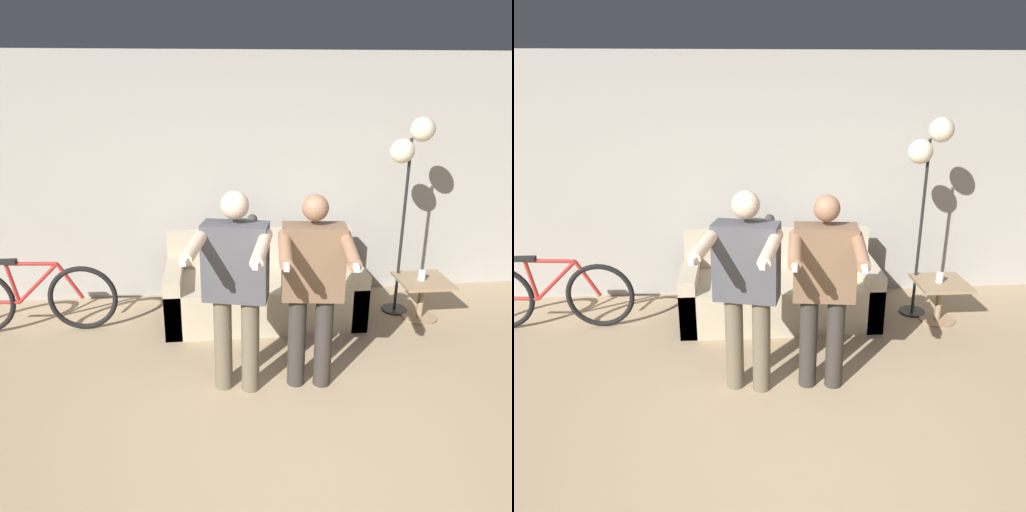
% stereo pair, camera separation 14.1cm
% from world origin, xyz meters
% --- Properties ---
extents(ground_plane, '(16.00, 16.00, 0.00)m').
position_xyz_m(ground_plane, '(0.00, 0.00, 0.00)').
color(ground_plane, tan).
extents(wall_back, '(10.00, 0.05, 2.60)m').
position_xyz_m(wall_back, '(0.00, 3.15, 1.30)').
color(wall_back, '#B7B2A8').
rests_on(wall_back, ground_plane).
extents(couch, '(1.94, 0.88, 0.83)m').
position_xyz_m(couch, '(-0.04, 2.50, 0.28)').
color(couch, beige).
rests_on(couch, ground_plane).
extents(person_left, '(0.65, 0.77, 1.60)m').
position_xyz_m(person_left, '(-0.40, 1.22, 0.93)').
color(person_left, '#6B604C').
rests_on(person_left, ground_plane).
extents(person_right, '(0.59, 0.72, 1.56)m').
position_xyz_m(person_right, '(0.18, 1.22, 0.90)').
color(person_right, '#38332D').
rests_on(person_right, ground_plane).
extents(cat, '(0.51, 0.14, 0.17)m').
position_xyz_m(cat, '(-0.26, 2.83, 0.90)').
color(cat, '#3D3833').
rests_on(cat, couch).
extents(floor_lamp, '(0.41, 0.27, 2.00)m').
position_xyz_m(floor_lamp, '(1.37, 2.48, 1.64)').
color(floor_lamp, black).
rests_on(floor_lamp, ground_plane).
extents(side_table, '(0.50, 0.50, 0.43)m').
position_xyz_m(side_table, '(1.56, 2.28, 0.31)').
color(side_table, '#A38460').
rests_on(side_table, ground_plane).
extents(cup, '(0.07, 0.07, 0.10)m').
position_xyz_m(cup, '(1.53, 2.27, 0.48)').
color(cup, white).
rests_on(cup, side_table).
extents(bicycle, '(1.62, 0.07, 0.75)m').
position_xyz_m(bicycle, '(-2.29, 2.38, 0.35)').
color(bicycle, black).
rests_on(bicycle, ground_plane).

